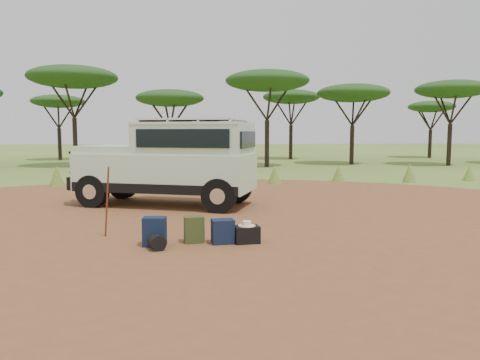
{
  "coord_description": "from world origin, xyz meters",
  "views": [
    {
      "loc": [
        -0.12,
        -11.23,
        2.25
      ],
      "look_at": [
        0.87,
        0.63,
        1.0
      ],
      "focal_mm": 35.0,
      "sensor_mm": 36.0,
      "label": 1
    }
  ],
  "objects": [
    {
      "name": "backpack_black",
      "position": [
        -1.01,
        -2.05,
        0.24
      ],
      "size": [
        0.38,
        0.3,
        0.49
      ],
      "primitive_type": "cube",
      "rotation": [
        0.0,
        0.0,
        -0.11
      ],
      "color": "black",
      "rests_on": "ground"
    },
    {
      "name": "stuff_sack",
      "position": [
        -0.97,
        -2.45,
        0.15
      ],
      "size": [
        0.39,
        0.39,
        0.3
      ],
      "primitive_type": "cylinder",
      "rotation": [
        1.57,
        0.0,
        0.37
      ],
      "color": "black",
      "rests_on": "ground"
    },
    {
      "name": "duffel_navy",
      "position": [
        0.3,
        -2.04,
        0.25
      ],
      "size": [
        0.48,
        0.39,
        0.49
      ],
      "primitive_type": "cube",
      "rotation": [
        0.0,
        0.0,
        0.14
      ],
      "color": "#121C3A",
      "rests_on": "ground"
    },
    {
      "name": "grass_fringe",
      "position": [
        0.12,
        8.67,
        0.4
      ],
      "size": [
        36.6,
        1.6,
        0.9
      ],
      "color": "#517529",
      "rests_on": "ground"
    },
    {
      "name": "acacia_treeline",
      "position": [
        0.75,
        19.81,
        4.87
      ],
      "size": [
        46.7,
        13.2,
        6.26
      ],
      "color": "#2D2019",
      "rests_on": "ground"
    },
    {
      "name": "dirt_clearing",
      "position": [
        0.0,
        0.0,
        0.0
      ],
      "size": [
        23.0,
        23.0,
        0.01
      ],
      "primitive_type": "cylinder",
      "color": "brown",
      "rests_on": "ground"
    },
    {
      "name": "backpack_olive",
      "position": [
        -0.27,
        -1.92,
        0.27
      ],
      "size": [
        0.43,
        0.33,
        0.54
      ],
      "primitive_type": "cube",
      "rotation": [
        0.0,
        0.0,
        0.14
      ],
      "color": "#3C4620",
      "rests_on": "ground"
    },
    {
      "name": "ground",
      "position": [
        0.0,
        0.0,
        0.0
      ],
      "size": [
        140.0,
        140.0,
        0.0
      ],
      "primitive_type": "plane",
      "color": "#517529",
      "rests_on": "ground"
    },
    {
      "name": "walking_staff",
      "position": [
        -2.1,
        -1.33,
        0.76
      ],
      "size": [
        0.21,
        0.31,
        1.52
      ],
      "primitive_type": "cylinder",
      "rotation": [
        0.2,
        0.0,
        0.54
      ],
      "color": "maroon",
      "rests_on": "ground"
    },
    {
      "name": "safari_hat",
      "position": [
        0.78,
        -2.04,
        0.39
      ],
      "size": [
        0.35,
        0.35,
        0.1
      ],
      "color": "beige",
      "rests_on": "hard_case"
    },
    {
      "name": "hard_case",
      "position": [
        0.78,
        -2.04,
        0.17
      ],
      "size": [
        0.54,
        0.42,
        0.35
      ],
      "primitive_type": "cube",
      "rotation": [
        0.0,
        0.0,
        0.16
      ],
      "color": "black",
      "rests_on": "ground"
    },
    {
      "name": "backpack_navy",
      "position": [
        -1.04,
        -2.13,
        0.29
      ],
      "size": [
        0.46,
        0.35,
        0.58
      ],
      "primitive_type": "cube",
      "rotation": [
        0.0,
        0.0,
        -0.08
      ],
      "color": "#121C3A",
      "rests_on": "ground"
    },
    {
      "name": "safari_vehicle",
      "position": [
        -1.01,
        2.94,
        1.26
      ],
      "size": [
        5.71,
        3.72,
        2.61
      ],
      "rotation": [
        0.0,
        0.0,
        -0.33
      ],
      "color": "silver",
      "rests_on": "ground"
    }
  ]
}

